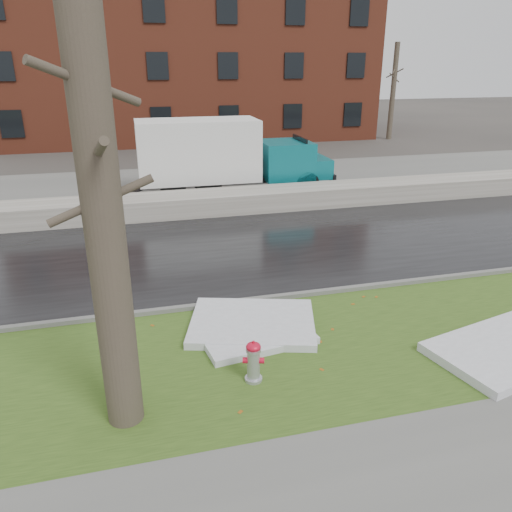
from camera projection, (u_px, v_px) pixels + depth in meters
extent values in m
plane|color=#47423D|center=(265.00, 323.00, 10.82)|extent=(120.00, 120.00, 0.00)
cube|color=#2F4818|center=(283.00, 353.00, 9.69)|extent=(60.00, 4.50, 0.04)
cube|color=slate|center=(372.00, 509.00, 6.31)|extent=(60.00, 3.00, 0.05)
cube|color=black|center=(225.00, 251.00, 14.87)|extent=(60.00, 7.00, 0.03)
cube|color=slate|center=(188.00, 186.00, 22.52)|extent=(60.00, 9.00, 0.03)
cube|color=slate|center=(254.00, 301.00, 11.69)|extent=(60.00, 0.15, 0.14)
cube|color=#B0AAA1|center=(203.00, 203.00, 18.52)|extent=(60.00, 1.60, 0.75)
cube|color=brown|center=(182.00, 65.00, 36.48)|extent=(26.00, 12.00, 10.00)
cylinder|color=brown|center=(65.00, 95.00, 31.64)|extent=(0.36, 0.36, 6.50)
cylinder|color=brown|center=(63.00, 80.00, 31.29)|extent=(0.84, 1.62, 0.73)
cylinder|color=brown|center=(60.00, 64.00, 30.96)|extent=(1.08, 1.26, 0.66)
cylinder|color=brown|center=(64.00, 90.00, 31.51)|extent=(1.40, 0.61, 0.63)
cylinder|color=brown|center=(393.00, 92.00, 35.00)|extent=(0.36, 0.36, 6.50)
cylinder|color=brown|center=(394.00, 78.00, 34.65)|extent=(0.84, 1.62, 0.73)
cylinder|color=brown|center=(396.00, 64.00, 34.32)|extent=(1.08, 1.26, 0.66)
cylinder|color=brown|center=(393.00, 87.00, 34.87)|extent=(1.40, 0.61, 0.63)
cylinder|color=#ACAEB4|center=(253.00, 364.00, 8.71)|extent=(0.28, 0.28, 0.68)
ellipsoid|color=red|center=(253.00, 347.00, 8.59)|extent=(0.33, 0.33, 0.16)
cylinder|color=red|center=(253.00, 342.00, 8.56)|extent=(0.06, 0.06, 0.05)
cylinder|color=red|center=(245.00, 360.00, 8.69)|extent=(0.12, 0.13, 0.11)
cylinder|color=red|center=(262.00, 361.00, 8.68)|extent=(0.12, 0.13, 0.11)
cylinder|color=#ACAEB4|center=(254.00, 356.00, 8.82)|extent=(0.16, 0.13, 0.14)
cylinder|color=brown|center=(102.00, 208.00, 6.66)|extent=(0.67, 0.67, 6.90)
cylinder|color=brown|center=(96.00, 156.00, 6.41)|extent=(0.43, 1.70, 0.72)
cylinder|color=brown|center=(88.00, 83.00, 6.09)|extent=(1.31, 0.98, 0.65)
cylinder|color=brown|center=(101.00, 200.00, 6.63)|extent=(1.43, 0.25, 0.62)
cube|color=black|center=(227.00, 180.00, 21.10)|extent=(7.23, 0.98, 0.20)
cube|color=silver|center=(198.00, 150.00, 20.36)|extent=(4.90, 2.31, 2.44)
cube|color=#0C6973|center=(285.00, 160.00, 21.40)|extent=(2.10, 2.19, 1.53)
cube|color=#0C6973|center=(314.00, 166.00, 21.82)|extent=(1.11, 2.00, 0.81)
cube|color=black|center=(300.00, 146.00, 21.34)|extent=(0.09, 1.81, 0.81)
cube|color=black|center=(127.00, 193.00, 20.27)|extent=(1.56, 1.10, 0.61)
cylinder|color=black|center=(307.00, 183.00, 21.01)|extent=(1.00, 0.28, 0.99)
cylinder|color=black|center=(293.00, 174.00, 22.72)|extent=(1.00, 0.28, 0.99)
cylinder|color=black|center=(209.00, 189.00, 20.07)|extent=(1.00, 0.28, 0.99)
cylinder|color=black|center=(203.00, 179.00, 21.79)|extent=(1.00, 0.28, 0.99)
cylinder|color=black|center=(173.00, 191.00, 19.75)|extent=(1.00, 0.28, 0.99)
cylinder|color=black|center=(169.00, 181.00, 21.46)|extent=(1.00, 0.28, 0.99)
imported|color=black|center=(109.00, 182.00, 16.81)|extent=(0.57, 0.39, 1.52)
cube|color=silver|center=(252.00, 323.00, 10.60)|extent=(3.07, 2.66, 0.16)
cube|color=silver|center=(254.00, 333.00, 10.23)|extent=(2.40, 1.90, 0.14)
cube|color=silver|center=(506.00, 350.00, 9.58)|extent=(3.14, 2.40, 0.18)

